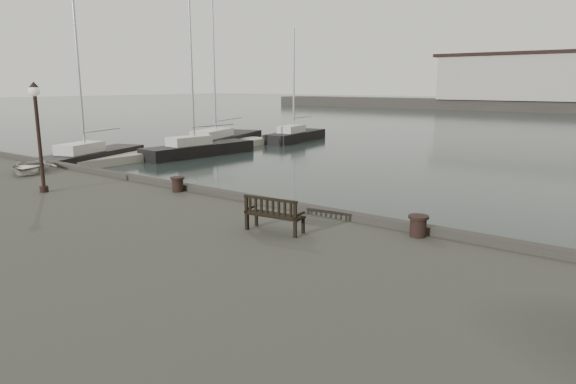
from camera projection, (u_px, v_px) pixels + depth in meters
The scene contains 11 objects.
ground at pixel (296, 262), 14.26m from camera, with size 400.00×400.00×0.00m, color black.
pontoon at pixel (144, 155), 33.89m from camera, with size 2.00×24.00×0.50m, color #A1A195.
bench at pixel (274, 221), 11.65m from camera, with size 1.43×0.65×0.79m.
bollard_left at pixel (178, 184), 16.04m from camera, with size 0.44×0.44×0.46m, color black.
bollard_right at pixel (418, 226), 11.28m from camera, with size 0.45×0.45×0.47m, color black.
lamp_post at pixel (37, 122), 15.56m from camera, with size 0.34×0.34×3.38m.
dinghy at pixel (29, 167), 19.42m from camera, with size 1.66×2.32×0.48m, color beige.
yacht_a at pixel (91, 160), 31.80m from camera, with size 4.79×8.55×11.52m.
yacht_b at pixel (219, 143), 41.37m from camera, with size 6.57×12.34×15.76m.
yacht_c at pixel (200, 152), 35.64m from camera, with size 2.63×8.65×11.64m.
yacht_d at pixel (296, 138), 44.90m from camera, with size 3.16×7.96×10.01m.
Camera 1 is at (8.08, -10.88, 4.85)m, focal length 32.00 mm.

